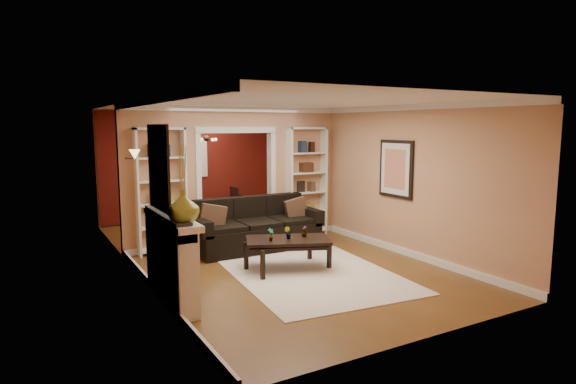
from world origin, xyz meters
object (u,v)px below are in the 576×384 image
coffee_table (288,254)px  bookshelf_right (306,182)px  bookshelf_left (161,191)px  sofa (256,224)px  dining_table (208,215)px  fireplace (172,259)px

coffee_table → bookshelf_right: bookshelf_right is taller
coffee_table → bookshelf_left: (-1.51, 2.02, 0.90)m
sofa → coffee_table: size_ratio=1.84×
bookshelf_left → bookshelf_right: 3.10m
dining_table → bookshelf_left: bearing=139.6°
bookshelf_left → fireplace: (-0.54, -2.53, -0.57)m
fireplace → sofa: bearing=42.0°
sofa → coffee_table: 1.46m
sofa → coffee_table: bearing=-94.7°
dining_table → sofa: bearing=-178.0°
coffee_table → sofa: bearing=108.2°
sofa → bookshelf_left: 1.85m
bookshelf_right → fireplace: bookshelf_right is taller
sofa → fireplace: fireplace is taller
sofa → coffee_table: sofa is taller
bookshelf_right → sofa: bearing=-158.5°
sofa → coffee_table: (-0.12, -1.44, -0.23)m
coffee_table → dining_table: 3.83m
coffee_table → dining_table: (0.03, 3.83, 0.02)m
bookshelf_left → sofa: bearing=-19.6°
sofa → fireplace: (-2.17, -1.95, 0.10)m
coffee_table → fireplace: 2.14m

